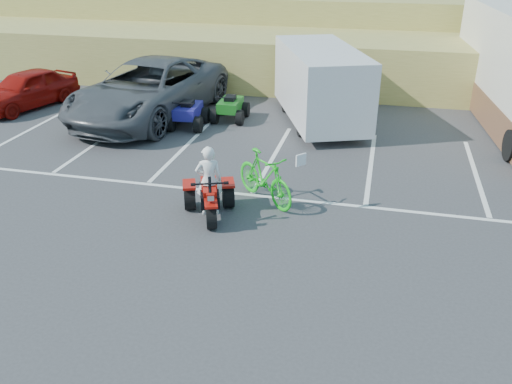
% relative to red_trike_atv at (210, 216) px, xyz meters
% --- Properties ---
extents(ground, '(100.00, 100.00, 0.00)m').
position_rel_red_trike_atv_xyz_m(ground, '(0.63, -1.15, 0.00)').
color(ground, '#39393B').
rests_on(ground, ground).
extents(parking_stripes, '(28.00, 5.16, 0.01)m').
position_rel_red_trike_atv_xyz_m(parking_stripes, '(1.50, 2.92, 0.00)').
color(parking_stripes, white).
rests_on(parking_stripes, ground).
extents(grass_embankment, '(40.00, 8.50, 3.10)m').
position_rel_red_trike_atv_xyz_m(grass_embankment, '(0.63, 14.33, 1.42)').
color(grass_embankment, '#9A9046').
rests_on(grass_embankment, ground).
extents(red_trike_atv, '(1.63, 1.86, 1.00)m').
position_rel_red_trike_atv_xyz_m(red_trike_atv, '(0.00, 0.00, 0.00)').
color(red_trike_atv, '#A81109').
rests_on(red_trike_atv, ground).
extents(rider, '(0.68, 0.56, 1.59)m').
position_rel_red_trike_atv_xyz_m(rider, '(-0.05, 0.14, 0.80)').
color(rider, white).
rests_on(rider, ground).
extents(green_dirt_bike, '(1.89, 1.75, 1.21)m').
position_rel_red_trike_atv_xyz_m(green_dirt_bike, '(1.00, 1.02, 0.60)').
color(green_dirt_bike, '#14BF19').
rests_on(green_dirt_bike, ground).
extents(grey_pickup, '(4.11, 7.21, 1.90)m').
position_rel_red_trike_atv_xyz_m(grey_pickup, '(-4.23, 6.49, 0.95)').
color(grey_pickup, '#44474C').
rests_on(grey_pickup, ground).
extents(red_car, '(2.59, 4.22, 1.34)m').
position_rel_red_trike_atv_xyz_m(red_car, '(-9.02, 6.54, 0.67)').
color(red_car, '#950E08').
rests_on(red_car, ground).
extents(cargo_trailer, '(3.84, 5.60, 2.43)m').
position_rel_red_trike_atv_xyz_m(cargo_trailer, '(1.44, 7.28, 1.31)').
color(cargo_trailer, silver).
rests_on(cargo_trailer, ground).
extents(quad_atv_blue, '(1.23, 1.58, 0.97)m').
position_rel_red_trike_atv_xyz_m(quad_atv_blue, '(-2.60, 5.77, 0.00)').
color(quad_atv_blue, navy).
rests_on(quad_atv_blue, ground).
extents(quad_atv_green, '(1.12, 1.47, 0.93)m').
position_rel_red_trike_atv_xyz_m(quad_atv_green, '(-1.48, 6.81, 0.00)').
color(quad_atv_green, '#156017').
rests_on(quad_atv_green, ground).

